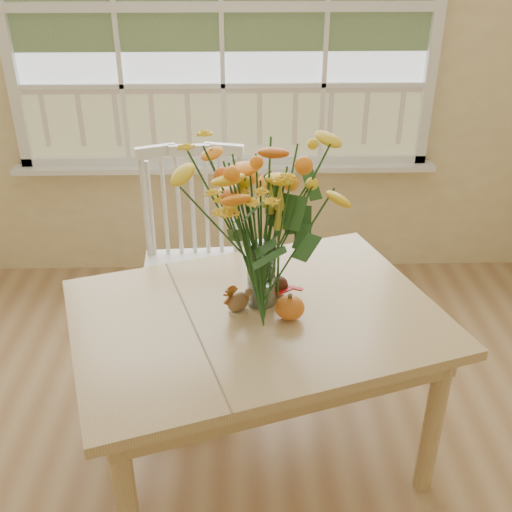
{
  "coord_description": "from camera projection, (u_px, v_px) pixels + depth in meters",
  "views": [
    {
      "loc": [
        0.1,
        -1.1,
        1.89
      ],
      "look_at": [
        0.14,
        0.71,
        0.91
      ],
      "focal_mm": 42.0,
      "sensor_mm": 36.0,
      "label": 1
    }
  ],
  "objects": [
    {
      "name": "wall_back",
      "position": [
        222.0,
        46.0,
        3.19
      ],
      "size": [
        4.0,
        0.02,
        2.7
      ],
      "primitive_type": "cube",
      "color": "beige",
      "rests_on": "floor"
    },
    {
      "name": "dining_table",
      "position": [
        256.0,
        333.0,
        2.19
      ],
      "size": [
        1.51,
        1.27,
        0.69
      ],
      "rotation": [
        0.0,
        0.0,
        0.31
      ],
      "color": "tan",
      "rests_on": "floor"
    },
    {
      "name": "window",
      "position": [
        221.0,
        11.0,
        3.07
      ],
      "size": [
        2.42,
        0.12,
        1.74
      ],
      "color": "silver",
      "rests_on": "wall_back"
    },
    {
      "name": "turkey_figurine",
      "position": [
        238.0,
        302.0,
        2.13
      ],
      "size": [
        0.11,
        0.1,
        0.11
      ],
      "rotation": [
        0.0,
        0.0,
        0.75
      ],
      "color": "#CCB78C",
      "rests_on": "dining_table"
    },
    {
      "name": "windsor_chair",
      "position": [
        195.0,
        251.0,
        2.8
      ],
      "size": [
        0.51,
        0.49,
        1.03
      ],
      "rotation": [
        0.0,
        0.0,
        0.06
      ],
      "color": "white",
      "rests_on": "floor"
    },
    {
      "name": "flower_vase",
      "position": [
        262.0,
        216.0,
        2.04
      ],
      "size": [
        0.49,
        0.49,
        0.58
      ],
      "color": "white",
      "rests_on": "dining_table"
    },
    {
      "name": "pumpkin",
      "position": [
        290.0,
        309.0,
        2.09
      ],
      "size": [
        0.1,
        0.1,
        0.08
      ],
      "primitive_type": "ellipsoid",
      "color": "#CE5C18",
      "rests_on": "dining_table"
    },
    {
      "name": "dark_gourd",
      "position": [
        278.0,
        286.0,
        2.24
      ],
      "size": [
        0.12,
        0.08,
        0.07
      ],
      "color": "#38160F",
      "rests_on": "dining_table"
    }
  ]
}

